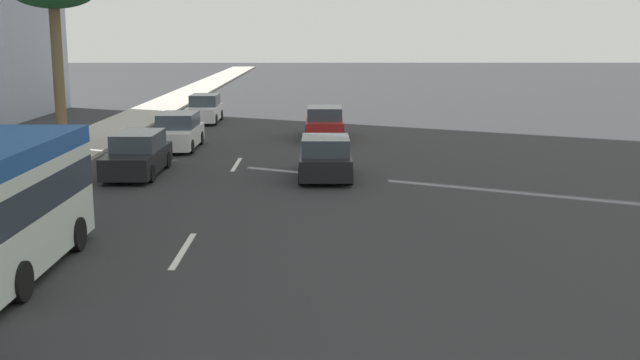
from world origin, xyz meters
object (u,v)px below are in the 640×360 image
at_px(car_second, 178,132).
at_px(car_sixth, 325,123).
at_px(car_fourth, 325,158).
at_px(car_lead, 138,155).
at_px(car_fifth, 205,109).

xyz_separation_m(car_second, car_sixth, (3.75, -6.82, -0.02)).
bearing_deg(car_fourth, car_lead, 84.51).
height_order(car_lead, car_sixth, car_lead).
distance_m(car_fifth, car_sixth, 9.76).
bearing_deg(car_lead, car_sixth, 145.20).
bearing_deg(car_fifth, car_sixth, 46.76).
distance_m(car_second, car_sixth, 7.78).
relative_size(car_lead, car_second, 1.05).
distance_m(car_fourth, car_fifth, 19.02).
height_order(car_lead, car_fifth, car_fifth).
bearing_deg(car_fourth, car_second, 43.15).
xyz_separation_m(car_lead, car_fifth, (16.98, -0.05, 0.02)).
bearing_deg(car_fifth, car_lead, -0.15).
distance_m(car_fourth, car_sixth, 10.98).
distance_m(car_lead, car_fourth, 7.14).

